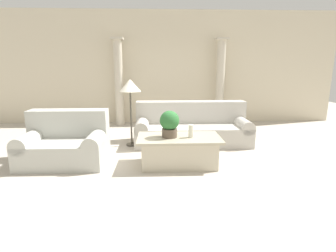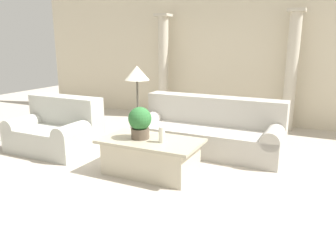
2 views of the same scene
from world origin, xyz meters
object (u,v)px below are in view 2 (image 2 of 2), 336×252
sofa_long (209,130)px  floor_lamp (137,76)px  coffee_table (151,156)px  potted_plant (140,122)px  loveseat (57,129)px

sofa_long → floor_lamp: 1.57m
sofa_long → floor_lamp: size_ratio=1.75×
coffee_table → floor_lamp: (-0.91, 1.17, 0.95)m
coffee_table → potted_plant: (-0.16, -0.01, 0.48)m
potted_plant → coffee_table: bearing=3.9°
sofa_long → floor_lamp: floor_lamp is taller
coffee_table → floor_lamp: floor_lamp is taller
loveseat → coffee_table: (1.96, -0.25, -0.10)m
coffee_table → potted_plant: bearing=-176.1°
sofa_long → potted_plant: bearing=-111.9°
loveseat → floor_lamp: 1.64m
loveseat → coffee_table: size_ratio=1.00×
coffee_table → loveseat: bearing=172.8°
loveseat → potted_plant: 1.86m
sofa_long → coffee_table: 1.41m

